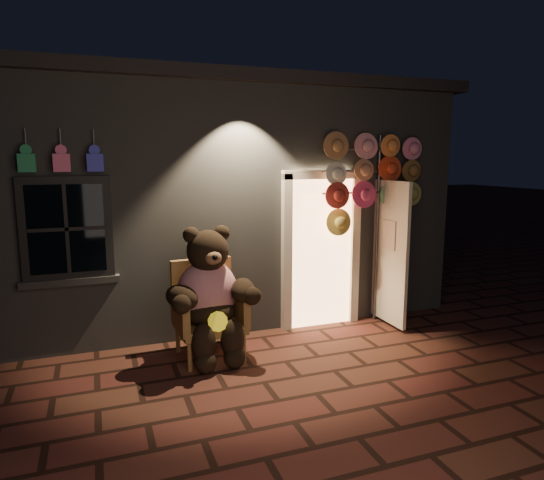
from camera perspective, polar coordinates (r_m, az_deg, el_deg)
ground at (r=5.36m, az=-0.92°, el=-16.41°), size 60.00×60.00×0.00m
shop_building at (r=8.70m, az=-9.68°, el=5.44°), size 7.30×5.95×3.51m
wicker_armchair at (r=5.91m, az=-7.64°, el=-8.04°), size 0.82×0.75×1.14m
teddy_bear at (r=5.71m, az=-7.32°, el=-6.39°), size 1.15×0.91×1.58m
hat_rack at (r=6.87m, az=11.86°, el=7.31°), size 1.54×0.22×2.69m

